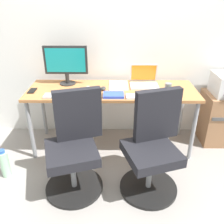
# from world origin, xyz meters

# --- Properties ---
(ground_plane) EXTENTS (5.28, 5.28, 0.00)m
(ground_plane) POSITION_xyz_m (0.00, 0.00, 0.00)
(ground_plane) COLOR gray
(back_wall) EXTENTS (4.40, 0.04, 2.60)m
(back_wall) POSITION_xyz_m (0.00, 0.38, 1.30)
(back_wall) COLOR white
(back_wall) RESTS_ON ground
(desk) EXTENTS (1.83, 0.61, 0.73)m
(desk) POSITION_xyz_m (0.00, 0.00, 0.66)
(desk) COLOR #B77542
(desk) RESTS_ON ground
(office_chair_left) EXTENTS (0.55, 0.55, 0.94)m
(office_chair_left) POSITION_xyz_m (-0.33, -0.67, 0.42)
(office_chair_left) COLOR black
(office_chair_left) RESTS_ON ground
(office_chair_right) EXTENTS (0.55, 0.55, 0.94)m
(office_chair_right) POSITION_xyz_m (0.37, -0.67, 0.42)
(office_chair_right) COLOR black
(office_chair_right) RESTS_ON ground
(side_cabinet) EXTENTS (0.50, 0.42, 0.62)m
(side_cabinet) POSITION_xyz_m (1.35, 0.14, 0.31)
(side_cabinet) COLOR #996B47
(side_cabinet) RESTS_ON ground
(water_bottle_on_floor) EXTENTS (0.09, 0.09, 0.31)m
(water_bottle_on_floor) POSITION_xyz_m (-1.07, -0.56, 0.15)
(water_bottle_on_floor) COLOR #A5D8B2
(water_bottle_on_floor) RESTS_ON ground
(desktop_monitor) EXTENTS (0.48, 0.18, 0.43)m
(desktop_monitor) POSITION_xyz_m (-0.51, 0.16, 0.98)
(desktop_monitor) COLOR #262626
(desktop_monitor) RESTS_ON desk
(open_laptop) EXTENTS (0.31, 0.26, 0.23)m
(open_laptop) POSITION_xyz_m (0.36, 0.13, 0.78)
(open_laptop) COLOR silver
(open_laptop) RESTS_ON desk
(keyboard_by_monitor) EXTENTS (0.34, 0.12, 0.02)m
(keyboard_by_monitor) POSITION_xyz_m (-0.52, -0.21, 0.74)
(keyboard_by_monitor) COLOR #B7B7B7
(keyboard_by_monitor) RESTS_ON desk
(keyboard_by_laptop) EXTENTS (0.34, 0.12, 0.02)m
(keyboard_by_laptop) POSITION_xyz_m (0.31, -0.22, 0.74)
(keyboard_by_laptop) COLOR silver
(keyboard_by_laptop) RESTS_ON desk
(mouse_by_monitor) EXTENTS (0.06, 0.10, 0.03)m
(mouse_by_monitor) POSITION_xyz_m (-0.09, -0.02, 0.74)
(mouse_by_monitor) COLOR #2D2D2D
(mouse_by_monitor) RESTS_ON desk
(mouse_by_laptop) EXTENTS (0.06, 0.10, 0.03)m
(mouse_by_laptop) POSITION_xyz_m (-0.26, -0.01, 0.74)
(mouse_by_laptop) COLOR #B7B7B7
(mouse_by_laptop) RESTS_ON desk
(coffee_mug) EXTENTS (0.08, 0.08, 0.09)m
(coffee_mug) POSITION_xyz_m (0.63, -0.19, 0.77)
(coffee_mug) COLOR green
(coffee_mug) RESTS_ON desk
(pen_cup) EXTENTS (0.07, 0.07, 0.10)m
(pen_cup) POSITION_xyz_m (0.58, -0.10, 0.78)
(pen_cup) COLOR slate
(pen_cup) RESTS_ON desk
(phone_near_laptop) EXTENTS (0.07, 0.14, 0.01)m
(phone_near_laptop) POSITION_xyz_m (-0.85, -0.07, 0.73)
(phone_near_laptop) COLOR black
(phone_near_laptop) RESTS_ON desk
(notebook) EXTENTS (0.21, 0.15, 0.03)m
(notebook) POSITION_xyz_m (0.02, -0.19, 0.74)
(notebook) COLOR blue
(notebook) RESTS_ON desk
(paper_pile) EXTENTS (0.21, 0.30, 0.01)m
(paper_pile) POSITION_xyz_m (0.07, 0.10, 0.73)
(paper_pile) COLOR white
(paper_pile) RESTS_ON desk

